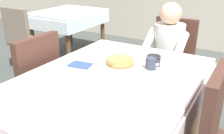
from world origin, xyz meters
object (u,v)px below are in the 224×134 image
at_px(diner_person, 167,49).
at_px(chair_left_side, 32,81).
at_px(knife_right_of_plate, 142,72).
at_px(chair_diner, 171,57).
at_px(syrup_pitcher, 97,50).
at_px(fork_left_of_plate, 97,62).
at_px(cup_coffee, 151,63).
at_px(bowl_butter, 154,58).
at_px(background_chair_empty, 23,37).
at_px(plate_breakfast, 119,65).
at_px(dining_table_main, 110,89).
at_px(background_table_far, 68,18).
at_px(spoon_near_edge, 98,81).
at_px(breakfast_stack, 120,61).

distance_m(diner_person, chair_left_side, 1.31).
bearing_deg(knife_right_of_plate, chair_diner, 11.17).
bearing_deg(syrup_pitcher, knife_right_of_plate, -18.79).
bearing_deg(fork_left_of_plate, cup_coffee, -82.52).
relative_size(cup_coffee, bowl_butter, 1.03).
bearing_deg(background_chair_empty, diner_person, 2.51).
bearing_deg(cup_coffee, syrup_pitcher, 172.23).
relative_size(plate_breakfast, fork_left_of_plate, 1.56).
height_order(bowl_butter, knife_right_of_plate, bowl_butter).
bearing_deg(chair_diner, diner_person, 90.00).
bearing_deg(plate_breakfast, dining_table_main, -79.13).
xyz_separation_m(cup_coffee, knife_right_of_plate, (-0.03, -0.09, -0.04)).
distance_m(fork_left_of_plate, background_table_far, 2.41).
distance_m(syrup_pitcher, background_table_far, 2.22).
height_order(spoon_near_edge, background_chair_empty, background_chair_empty).
relative_size(breakfast_stack, fork_left_of_plate, 1.16).
height_order(chair_diner, fork_left_of_plate, chair_diner).
bearing_deg(cup_coffee, spoon_near_edge, -119.43).
distance_m(spoon_near_edge, background_table_far, 2.74).
bearing_deg(background_table_far, spoon_near_edge, -46.01).
bearing_deg(chair_left_side, background_table_far, 31.86).
xyz_separation_m(breakfast_stack, cup_coffee, (0.22, 0.08, -0.00)).
distance_m(diner_person, bowl_butter, 0.59).
xyz_separation_m(bowl_butter, knife_right_of_plate, (0.01, -0.26, -0.02)).
relative_size(dining_table_main, background_table_far, 1.36).
distance_m(breakfast_stack, spoon_near_edge, 0.30).
relative_size(plate_breakfast, cup_coffee, 2.48).
bearing_deg(background_chair_empty, bowl_butter, -13.17).
xyz_separation_m(fork_left_of_plate, background_chair_empty, (-1.71, 0.74, -0.21)).
relative_size(diner_person, chair_left_side, 1.20).
relative_size(fork_left_of_plate, background_table_far, 0.16).
bearing_deg(plate_breakfast, spoon_near_edge, -88.67).
relative_size(chair_diner, background_chair_empty, 1.00).
xyz_separation_m(chair_diner, fork_left_of_plate, (-0.28, -0.99, 0.21)).
relative_size(breakfast_stack, cup_coffee, 1.84).
height_order(syrup_pitcher, background_chair_empty, background_chair_empty).
bearing_deg(syrup_pitcher, chair_left_side, -141.55).
distance_m(knife_right_of_plate, background_table_far, 2.69).
distance_m(dining_table_main, background_chair_empty, 2.15).
bearing_deg(breakfast_stack, diner_person, 83.62).
height_order(chair_left_side, spoon_near_edge, chair_left_side).
bearing_deg(spoon_near_edge, fork_left_of_plate, 115.82).
distance_m(chair_diner, diner_person, 0.21).
bearing_deg(cup_coffee, bowl_butter, 104.89).
distance_m(diner_person, fork_left_of_plate, 0.88).
relative_size(chair_left_side, cup_coffee, 8.23).
distance_m(syrup_pitcher, spoon_near_edge, 0.54).
distance_m(breakfast_stack, background_table_far, 2.54).
xyz_separation_m(breakfast_stack, background_table_far, (-1.90, 1.67, -0.16)).
distance_m(bowl_butter, background_chair_empty, 2.14).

